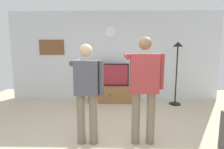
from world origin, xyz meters
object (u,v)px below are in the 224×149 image
at_px(television, 110,75).
at_px(person_standing_nearer_lamp, 87,89).
at_px(wall_clock, 110,32).
at_px(floor_lamp, 177,60).
at_px(framed_picture, 52,47).
at_px(person_standing_nearer_couch, 144,84).
at_px(tv_stand, 110,94).

xyz_separation_m(television, person_standing_nearer_lamp, (-0.31, -2.43, 0.14)).
bearing_deg(wall_clock, floor_lamp, -14.43).
bearing_deg(floor_lamp, television, 172.74).
bearing_deg(framed_picture, wall_clock, -0.16).
height_order(floor_lamp, person_standing_nearer_couch, person_standing_nearer_couch).
relative_size(wall_clock, person_standing_nearer_couch, 0.18).
relative_size(person_standing_nearer_lamp, person_standing_nearer_couch, 0.94).
xyz_separation_m(tv_stand, television, (0.00, 0.05, 0.58)).
bearing_deg(framed_picture, television, -7.88).
distance_m(tv_stand, person_standing_nearer_couch, 2.57).
relative_size(wall_clock, floor_lamp, 0.18).
distance_m(television, person_standing_nearer_lamp, 2.45).
distance_m(person_standing_nearer_lamp, person_standing_nearer_couch, 0.95).
relative_size(tv_stand, wall_clock, 4.03).
bearing_deg(tv_stand, person_standing_nearer_lamp, -97.49).
height_order(tv_stand, person_standing_nearer_lamp, person_standing_nearer_lamp).
xyz_separation_m(television, floor_lamp, (1.88, -0.24, 0.45)).
relative_size(television, person_standing_nearer_couch, 0.61).
xyz_separation_m(tv_stand, person_standing_nearer_couch, (0.64, -2.36, 0.79)).
bearing_deg(person_standing_nearer_lamp, wall_clock, 83.32).
bearing_deg(floor_lamp, tv_stand, 174.14).
bearing_deg(person_standing_nearer_couch, wall_clock, 103.54).
distance_m(television, wall_clock, 1.28).
distance_m(wall_clock, framed_picture, 1.85).
bearing_deg(framed_picture, floor_lamp, -7.56).
relative_size(television, wall_clock, 3.46).
distance_m(tv_stand, framed_picture, 2.28).
bearing_deg(person_standing_nearer_couch, person_standing_nearer_lamp, -178.78).
height_order(television, person_standing_nearer_lamp, person_standing_nearer_lamp).
height_order(tv_stand, framed_picture, framed_picture).
height_order(framed_picture, floor_lamp, framed_picture).
xyz_separation_m(television, framed_picture, (-1.80, 0.25, 0.80)).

